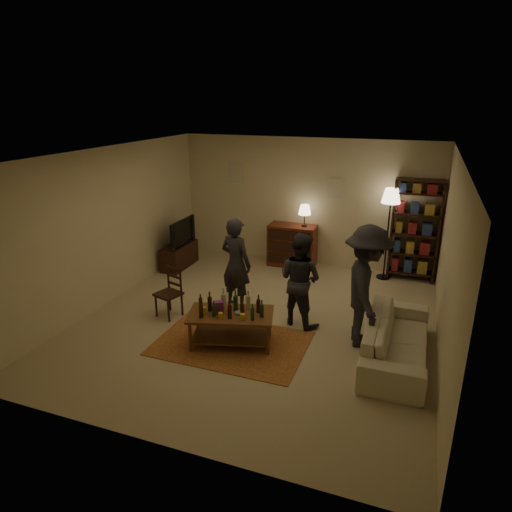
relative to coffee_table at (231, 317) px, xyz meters
The scene contains 13 objects.
floor 0.93m from the coffee_table, 81.43° to the left, with size 6.00×6.00×0.00m, color #C6B793.
room_shell 4.07m from the coffee_table, 97.89° to the left, with size 6.00×6.00×6.00m.
rug 0.43m from the coffee_table, 33.95° to the right, with size 2.20×1.50×0.01m, color maroon.
coffee_table is the anchor object (origin of this frame).
dining_chair 1.41m from the coffee_table, 158.03° to the left, with size 0.47×0.47×0.86m.
tv_stand 3.50m from the coffee_table, 131.62° to the left, with size 0.40×1.00×1.06m.
dresser 3.53m from the coffee_table, 91.13° to the left, with size 1.00×0.50×1.36m.
bookshelf 4.35m from the coffee_table, 56.62° to the left, with size 0.90×0.34×2.02m.
floor_lamp 4.10m from the coffee_table, 61.58° to the left, with size 0.36×0.36×1.83m.
sofa 2.36m from the coffee_table, 10.10° to the left, with size 2.08×0.81×0.61m, color beige.
person_left 1.32m from the coffee_table, 108.89° to the left, with size 0.58×0.38×1.60m, color #23232A.
person_right 1.29m from the coffee_table, 52.18° to the left, with size 0.74×0.58×1.52m, color #292A32.
person_by_sofa 2.00m from the coffee_table, 20.57° to the left, with size 1.17×0.68×1.82m, color #24232A.
Camera 1 is at (2.29, -6.30, 3.50)m, focal length 32.00 mm.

